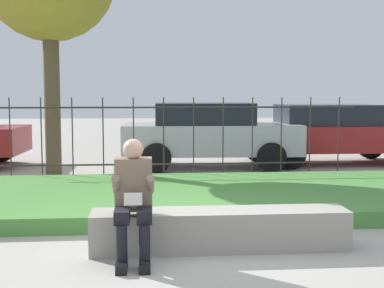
{
  "coord_description": "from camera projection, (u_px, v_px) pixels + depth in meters",
  "views": [
    {
      "loc": [
        -0.63,
        -5.65,
        1.7
      ],
      "look_at": [
        0.1,
        2.77,
        0.89
      ],
      "focal_mm": 50.0,
      "sensor_mm": 36.0,
      "label": 1
    }
  ],
  "objects": [
    {
      "name": "iron_fence",
      "position": [
        179.0,
        137.0,
        10.31
      ],
      "size": [
        6.93,
        0.03,
        1.61
      ],
      "color": "#332D28",
      "rests_on": "ground_plane"
    },
    {
      "name": "ground_plane",
      "position": [
        205.0,
        249.0,
        5.82
      ],
      "size": [
        60.0,
        60.0,
        0.0
      ],
      "primitive_type": "plane",
      "color": "#A8A399"
    },
    {
      "name": "grass_berm",
      "position": [
        187.0,
        197.0,
        8.21
      ],
      "size": [
        8.93,
        3.44,
        0.21
      ],
      "color": "#4C893D",
      "rests_on": "ground_plane"
    },
    {
      "name": "stone_bench",
      "position": [
        220.0,
        232.0,
        5.81
      ],
      "size": [
        2.79,
        0.49,
        0.43
      ],
      "color": "gray",
      "rests_on": "ground_plane"
    },
    {
      "name": "person_seated_reader",
      "position": [
        133.0,
        195.0,
        5.41
      ],
      "size": [
        0.42,
        0.73,
        1.23
      ],
      "color": "black",
      "rests_on": "ground_plane"
    },
    {
      "name": "car_parked_center",
      "position": [
        209.0,
        133.0,
        12.16
      ],
      "size": [
        4.02,
        1.97,
        1.47
      ],
      "rotation": [
        0.0,
        0.0,
        -0.04
      ],
      "color": "#B7B7BC",
      "rests_on": "ground_plane"
    },
    {
      "name": "car_parked_right",
      "position": [
        332.0,
        132.0,
        12.8
      ],
      "size": [
        4.16,
        1.91,
        1.42
      ],
      "rotation": [
        0.0,
        0.0,
        0.0
      ],
      "color": "maroon",
      "rests_on": "ground_plane"
    }
  ]
}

